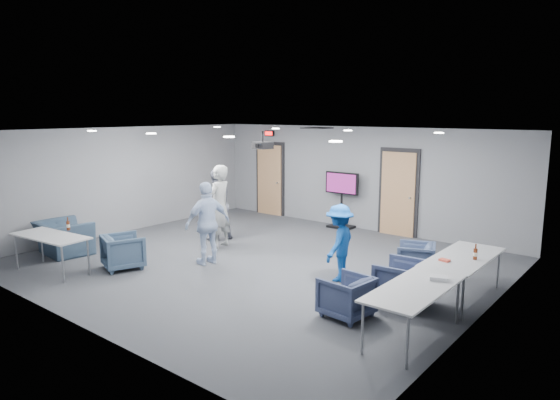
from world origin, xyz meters
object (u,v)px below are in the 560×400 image
Objects in this scene: chair_right_c at (346,296)px; table_front_left at (50,238)px; person_b at (216,205)px; bottle_front at (68,225)px; table_right_a at (463,259)px; tv_stand at (342,197)px; chair_front_a at (123,252)px; bottle_right at (475,254)px; chair_right_b at (403,283)px; table_right_b at (414,290)px; chair_right_a at (416,259)px; person_d at (339,243)px; person_c at (208,223)px; person_a at (219,207)px; projector at (262,145)px; chair_front_b at (64,238)px.

chair_right_c is 5.87m from table_front_left.
bottle_front is (-0.79, -3.32, -0.04)m from person_b.
person_b is 3.42m from bottle_front.
table_right_a and table_front_left have the same top height.
chair_front_a is at bearing -104.37° from tv_stand.
bottle_right is (0.21, -0.06, 0.14)m from table_right_a.
table_right_b is at bearing 27.60° from chair_right_b.
table_right_a is at bearing 0.00° from table_right_b.
tv_stand is at bearing -83.89° from chair_front_a.
person_b is 0.93× the size of table_right_b.
chair_right_a is at bearing 111.76° from person_b.
chair_right_c is at bearing -57.19° from tv_stand.
person_d reaches higher than chair_front_a.
person_d is at bearing 96.44° from person_b.
chair_front_a reaches higher than chair_right_a.
bottle_right is at bearing -35.44° from tv_stand.
table_right_a is at bearing 118.77° from person_c.
person_a reaches higher than person_d.
chair_front_a is (-4.70, -3.25, 0.03)m from chair_right_a.
person_a reaches higher than bottle_front.
person_a is at bearing -104.00° from chair_right_c.
person_a is 4.69m from chair_right_c.
projector reaches higher than tv_stand.
person_d reaches higher than chair_right_b.
person_a is 1.12× the size of person_c.
table_right_b is (5.80, 0.68, 0.34)m from chair_front_a.
chair_front_a is at bearing 113.98° from table_right_a.
table_front_left reaches higher than chair_right_a.
chair_right_a is 4.12m from tv_stand.
person_d is at bearing 103.16° from table_right_a.
person_d is 1.72m from chair_right_c.
chair_front_a is (-0.34, -2.32, -0.61)m from person_a.
table_front_left is at bearing -70.08° from chair_right_b.
table_right_b is at bearing 10.32° from bottle_front.
tv_stand is (-4.33, 5.07, 0.17)m from table_right_b.
person_c is 4.76m from table_right_b.
bottle_front is (-6.82, -3.14, 0.14)m from table_right_a.
chair_front_a is at bearing -16.78° from person_a.
projector reaches higher than bottle_front.
person_a reaches higher than chair_right_a.
table_front_left is at bearing -66.78° from chair_right_c.
bottle_right is (4.93, 1.24, -0.02)m from person_c.
bottle_right is at bearing -136.82° from chair_front_a.
chair_front_b reaches higher than chair_front_a.
table_front_left is at bearing -27.57° from person_c.
table_front_left is at bearing -153.03° from bottle_right.
projector is (0.22, -3.46, 1.55)m from tv_stand.
chair_right_c is (3.62, -0.54, -0.53)m from person_c.
person_c is 2.12× the size of chair_right_b.
person_c is 2.42× the size of chair_right_c.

